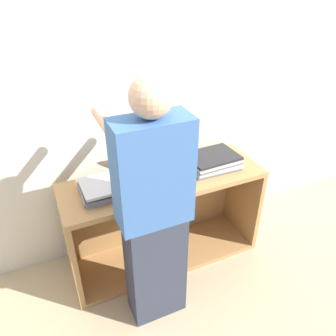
% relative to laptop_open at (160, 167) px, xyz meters
% --- Properties ---
extents(ground_plane, '(12.00, 12.00, 0.00)m').
position_rel_laptop_open_xyz_m(ground_plane, '(0.00, -0.30, -0.78)').
color(ground_plane, tan).
extents(wall_back, '(8.00, 0.05, 2.40)m').
position_rel_laptop_open_xyz_m(wall_back, '(0.00, 0.27, 0.42)').
color(wall_back, beige).
rests_on(wall_back, ground_plane).
extents(cart, '(1.41, 0.47, 0.73)m').
position_rel_laptop_open_xyz_m(cart, '(0.00, 0.00, -0.42)').
color(cart, '#A87A47').
rests_on(cart, ground_plane).
extents(laptop_open, '(0.35, 0.38, 0.25)m').
position_rel_laptop_open_xyz_m(laptop_open, '(0.00, 0.00, 0.00)').
color(laptop_open, '#333338').
rests_on(laptop_open, cart).
extents(laptop_stack_left, '(0.37, 0.28, 0.07)m').
position_rel_laptop_open_xyz_m(laptop_stack_left, '(-0.38, -0.06, -0.01)').
color(laptop_stack_left, gray).
rests_on(laptop_stack_left, cart).
extents(laptop_stack_right, '(0.37, 0.28, 0.09)m').
position_rel_laptop_open_xyz_m(laptop_stack_right, '(0.38, -0.06, -0.00)').
color(laptop_stack_right, slate).
rests_on(laptop_stack_right, cart).
extents(person, '(0.40, 0.52, 1.56)m').
position_rel_laptop_open_xyz_m(person, '(-0.23, -0.45, 0.00)').
color(person, '#2D3342').
rests_on(person, ground_plane).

